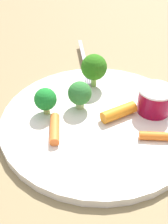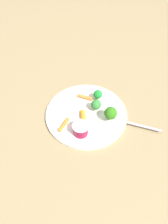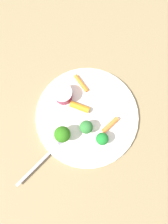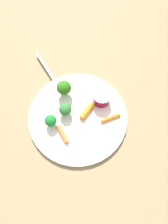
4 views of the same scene
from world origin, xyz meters
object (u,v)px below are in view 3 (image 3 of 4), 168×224
sauce_cup (65,95)px  fork (45,160)px  carrot_stick_0 (83,83)px  carrot_stick_1 (112,125)px  plate (89,116)px  broccoli_floret_0 (104,139)px  broccoli_floret_1 (89,127)px  broccoli_floret_2 (64,135)px  carrot_stick_2 (81,107)px

sauce_cup → fork: (0.04, 0.17, -0.02)m
carrot_stick_0 → carrot_stick_1: 0.14m
plate → broccoli_floret_0: broccoli_floret_0 is taller
sauce_cup → plate: bearing=144.4°
broccoli_floret_0 → fork: bearing=22.5°
broccoli_floret_1 → fork: 0.14m
plate → broccoli_floret_2: bearing=45.8°
broccoli_floret_0 → broccoli_floret_1: bearing=-33.1°
broccoli_floret_1 → carrot_stick_0: broccoli_floret_1 is taller
broccoli_floret_0 → sauce_cup: bearing=-45.3°
carrot_stick_2 → fork: (0.08, 0.14, -0.01)m
plate → carrot_stick_2: bearing=-43.4°
carrot_stick_1 → plate: bearing=-19.5°
broccoli_floret_1 → carrot_stick_0: size_ratio=0.76×
broccoli_floret_0 → broccoli_floret_1: 0.05m
plate → fork: fork is taller
plate → broccoli_floret_1: broccoli_floret_1 is taller
plate → broccoli_floret_0: (-0.04, 0.06, 0.03)m
plate → sauce_cup: bearing=-35.6°
broccoli_floret_1 → broccoli_floret_2: bearing=21.9°
broccoli_floret_2 → fork: bearing=53.3°
sauce_cup → carrot_stick_2: 0.06m
sauce_cup → broccoli_floret_0: size_ratio=1.24×
carrot_stick_1 → fork: 0.20m
broccoli_floret_0 → fork: 0.16m
broccoli_floret_1 → plate: bearing=-88.1°
plate → sauce_cup: 0.09m
broccoli_floret_1 → broccoli_floret_2: size_ratio=0.78×
plate → fork: bearing=49.5°
broccoli_floret_2 → carrot_stick_0: (-0.04, -0.15, -0.03)m
carrot_stick_0 → sauce_cup: bearing=42.0°
plate → broccoli_floret_2: (0.06, 0.06, 0.04)m
sauce_cup → carrot_stick_1: size_ratio=0.94×
broccoli_floret_0 → carrot_stick_0: (0.06, -0.15, -0.02)m
carrot_stick_0 → fork: size_ratio=0.42×
sauce_cup → broccoli_floret_1: bearing=129.3°
plate → carrot_stick_0: size_ratio=4.91×
fork → broccoli_floret_1: bearing=-140.5°
carrot_stick_0 → carrot_stick_2: carrot_stick_2 is taller
sauce_cup → broccoli_floret_1: (-0.07, 0.08, 0.01)m
plate → carrot_stick_0: carrot_stick_0 is taller
plate → carrot_stick_2: carrot_stick_2 is taller
broccoli_floret_2 → fork: (0.05, 0.06, -0.03)m
sauce_cup → carrot_stick_0: (-0.05, -0.04, -0.01)m
plate → broccoli_floret_2: size_ratio=5.01×
broccoli_floret_2 → carrot_stick_2: 0.09m
plate → broccoli_floret_0: 0.08m
broccoli_floret_0 → plate: bearing=-56.0°
sauce_cup → broccoli_floret_0: bearing=134.7°
carrot_stick_1 → carrot_stick_2: carrot_stick_2 is taller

